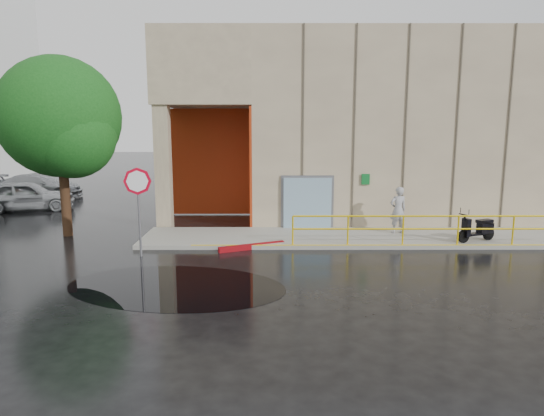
{
  "coord_description": "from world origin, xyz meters",
  "views": [
    {
      "loc": [
        -1.26,
        -13.12,
        4.3
      ],
      "look_at": [
        -1.22,
        3.0,
        1.46
      ],
      "focal_mm": 32.0,
      "sensor_mm": 36.0,
      "label": 1
    }
  ],
  "objects_px": {
    "person": "(398,210)",
    "stop_sign": "(138,193)",
    "tree_near": "(63,122)",
    "car_c": "(39,186)",
    "scooter": "(478,222)",
    "car_a": "(26,196)",
    "red_curb": "(252,247)"
  },
  "relations": [
    {
      "from": "person",
      "to": "stop_sign",
      "type": "distance_m",
      "value": 9.55
    },
    {
      "from": "tree_near",
      "to": "car_c",
      "type": "bearing_deg",
      "value": 120.61
    },
    {
      "from": "stop_sign",
      "to": "tree_near",
      "type": "relative_size",
      "value": 0.43
    },
    {
      "from": "person",
      "to": "scooter",
      "type": "xyz_separation_m",
      "value": [
        2.47,
        -1.36,
        -0.19
      ]
    },
    {
      "from": "stop_sign",
      "to": "car_a",
      "type": "distance_m",
      "value": 11.6
    },
    {
      "from": "car_a",
      "to": "scooter",
      "type": "bearing_deg",
      "value": -127.14
    },
    {
      "from": "stop_sign",
      "to": "tree_near",
      "type": "distance_m",
      "value": 5.03
    },
    {
      "from": "scooter",
      "to": "tree_near",
      "type": "xyz_separation_m",
      "value": [
        -15.01,
        1.47,
        3.48
      ]
    },
    {
      "from": "person",
      "to": "car_a",
      "type": "xyz_separation_m",
      "value": [
        -16.95,
        5.65,
        -0.29
      ]
    },
    {
      "from": "car_a",
      "to": "car_c",
      "type": "height_order",
      "value": "car_a"
    },
    {
      "from": "red_curb",
      "to": "car_c",
      "type": "relative_size",
      "value": 0.51
    },
    {
      "from": "scooter",
      "to": "car_a",
      "type": "xyz_separation_m",
      "value": [
        -19.42,
        7.0,
        -0.1
      ]
    },
    {
      "from": "person",
      "to": "scooter",
      "type": "relative_size",
      "value": 1.1
    },
    {
      "from": "person",
      "to": "car_a",
      "type": "distance_m",
      "value": 17.87
    },
    {
      "from": "stop_sign",
      "to": "tree_near",
      "type": "xyz_separation_m",
      "value": [
        -3.46,
        2.88,
        2.25
      ]
    },
    {
      "from": "stop_sign",
      "to": "car_c",
      "type": "distance_m",
      "value": 15.61
    },
    {
      "from": "red_curb",
      "to": "car_c",
      "type": "distance_m",
      "value": 17.28
    },
    {
      "from": "car_a",
      "to": "tree_near",
      "type": "distance_m",
      "value": 7.94
    },
    {
      "from": "scooter",
      "to": "stop_sign",
      "type": "bearing_deg",
      "value": 165.68
    },
    {
      "from": "red_curb",
      "to": "car_a",
      "type": "relative_size",
      "value": 0.54
    },
    {
      "from": "car_c",
      "to": "tree_near",
      "type": "height_order",
      "value": "tree_near"
    },
    {
      "from": "person",
      "to": "stop_sign",
      "type": "relative_size",
      "value": 0.61
    },
    {
      "from": "scooter",
      "to": "car_c",
      "type": "bearing_deg",
      "value": 130.47
    },
    {
      "from": "person",
      "to": "tree_near",
      "type": "distance_m",
      "value": 12.96
    },
    {
      "from": "person",
      "to": "scooter",
      "type": "bearing_deg",
      "value": 139.98
    },
    {
      "from": "car_c",
      "to": "stop_sign",
      "type": "bearing_deg",
      "value": -146.76
    },
    {
      "from": "person",
      "to": "scooter",
      "type": "height_order",
      "value": "person"
    },
    {
      "from": "red_curb",
      "to": "car_c",
      "type": "xyz_separation_m",
      "value": [
        -12.77,
        11.63,
        0.6
      ]
    },
    {
      "from": "car_a",
      "to": "stop_sign",
      "type": "bearing_deg",
      "value": -154.22
    },
    {
      "from": "scooter",
      "to": "car_a",
      "type": "distance_m",
      "value": 20.64
    },
    {
      "from": "red_curb",
      "to": "tree_near",
      "type": "relative_size",
      "value": 0.36
    },
    {
      "from": "car_c",
      "to": "red_curb",
      "type": "bearing_deg",
      "value": -135.28
    }
  ]
}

